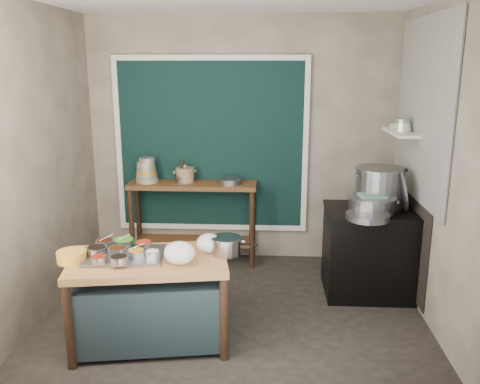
# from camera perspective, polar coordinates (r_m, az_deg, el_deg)

# --- Properties ---
(floor) EXTENTS (3.50, 3.00, 0.02)m
(floor) POSITION_cam_1_polar(r_m,az_deg,el_deg) (4.88, -0.75, -13.63)
(floor) COLOR #2D2822
(floor) RESTS_ON ground
(back_wall) EXTENTS (3.50, 0.02, 2.80)m
(back_wall) POSITION_cam_1_polar(r_m,az_deg,el_deg) (5.88, 0.21, 5.76)
(back_wall) COLOR gray
(back_wall) RESTS_ON floor
(left_wall) EXTENTS (0.02, 3.00, 2.80)m
(left_wall) POSITION_cam_1_polar(r_m,az_deg,el_deg) (4.85, -22.08, 2.84)
(left_wall) COLOR gray
(left_wall) RESTS_ON floor
(right_wall) EXTENTS (0.02, 3.00, 2.80)m
(right_wall) POSITION_cam_1_polar(r_m,az_deg,el_deg) (4.62, 21.53, 2.39)
(right_wall) COLOR gray
(right_wall) RESTS_ON floor
(curtain_panel) EXTENTS (2.10, 0.02, 1.90)m
(curtain_panel) POSITION_cam_1_polar(r_m,az_deg,el_deg) (5.88, -3.24, 5.23)
(curtain_panel) COLOR black
(curtain_panel) RESTS_ON back_wall
(curtain_frame) EXTENTS (2.22, 0.03, 2.02)m
(curtain_frame) POSITION_cam_1_polar(r_m,az_deg,el_deg) (5.87, -3.25, 5.22)
(curtain_frame) COLOR beige
(curtain_frame) RESTS_ON back_wall
(tile_panel) EXTENTS (0.02, 1.70, 1.70)m
(tile_panel) POSITION_cam_1_polar(r_m,az_deg,el_deg) (5.07, 19.82, 8.67)
(tile_panel) COLOR #B2B2AA
(tile_panel) RESTS_ON right_wall
(soot_patch) EXTENTS (0.01, 1.30, 1.30)m
(soot_patch) POSITION_cam_1_polar(r_m,az_deg,el_deg) (5.39, 18.55, -3.45)
(soot_patch) COLOR black
(soot_patch) RESTS_ON right_wall
(wall_shelf) EXTENTS (0.22, 0.70, 0.03)m
(wall_shelf) POSITION_cam_1_polar(r_m,az_deg,el_deg) (5.36, 17.62, 6.41)
(wall_shelf) COLOR beige
(wall_shelf) RESTS_ON right_wall
(prep_table) EXTENTS (1.35, 0.91, 0.75)m
(prep_table) POSITION_cam_1_polar(r_m,az_deg,el_deg) (4.34, -10.04, -11.93)
(prep_table) COLOR olive
(prep_table) RESTS_ON floor
(back_counter) EXTENTS (1.45, 0.40, 0.95)m
(back_counter) POSITION_cam_1_polar(r_m,az_deg,el_deg) (5.92, -5.25, -3.44)
(back_counter) COLOR brown
(back_counter) RESTS_ON floor
(stove_block) EXTENTS (0.90, 0.68, 0.85)m
(stove_block) POSITION_cam_1_polar(r_m,az_deg,el_deg) (5.30, 14.49, -6.62)
(stove_block) COLOR black
(stove_block) RESTS_ON floor
(stove_top) EXTENTS (0.92, 0.69, 0.03)m
(stove_top) POSITION_cam_1_polar(r_m,az_deg,el_deg) (5.16, 14.80, -2.05)
(stove_top) COLOR black
(stove_top) RESTS_ON stove_block
(condiment_tray) EXTENTS (0.65, 0.49, 0.03)m
(condiment_tray) POSITION_cam_1_polar(r_m,az_deg,el_deg) (4.24, -12.80, -6.98)
(condiment_tray) COLOR gray
(condiment_tray) RESTS_ON prep_table
(condiment_bowls) EXTENTS (0.60, 0.51, 0.07)m
(condiment_bowls) POSITION_cam_1_polar(r_m,az_deg,el_deg) (4.24, -13.34, -6.33)
(condiment_bowls) COLOR silver
(condiment_bowls) RESTS_ON condiment_tray
(yellow_basin) EXTENTS (0.29, 0.29, 0.09)m
(yellow_basin) POSITION_cam_1_polar(r_m,az_deg,el_deg) (4.25, -18.38, -6.87)
(yellow_basin) COLOR gold
(yellow_basin) RESTS_ON prep_table
(saucepan) EXTENTS (0.27, 0.27, 0.14)m
(saucepan) POSITION_cam_1_polar(r_m,az_deg,el_deg) (4.18, -1.57, -6.02)
(saucepan) COLOR gray
(saucepan) RESTS_ON prep_table
(plastic_bag_a) EXTENTS (0.29, 0.27, 0.18)m
(plastic_bag_a) POSITION_cam_1_polar(r_m,az_deg,el_deg) (4.00, -6.81, -6.80)
(plastic_bag_a) COLOR white
(plastic_bag_a) RESTS_ON prep_table
(plastic_bag_b) EXTENTS (0.22, 0.19, 0.16)m
(plastic_bag_b) POSITION_cam_1_polar(r_m,az_deg,el_deg) (4.22, -3.48, -5.75)
(plastic_bag_b) COLOR white
(plastic_bag_b) RESTS_ON prep_table
(bowl_stack) EXTENTS (0.25, 0.25, 0.29)m
(bowl_stack) POSITION_cam_1_polar(r_m,az_deg,el_deg) (5.87, -10.41, 2.27)
(bowl_stack) COLOR tan
(bowl_stack) RESTS_ON back_counter
(utensil_cup) EXTENTS (0.15, 0.15, 0.08)m
(utensil_cup) POSITION_cam_1_polar(r_m,az_deg,el_deg) (5.80, -6.59, 1.44)
(utensil_cup) COLOR gray
(utensil_cup) RESTS_ON back_counter
(ceramic_crock) EXTENTS (0.29, 0.29, 0.15)m
(ceramic_crock) POSITION_cam_1_polar(r_m,az_deg,el_deg) (5.83, -6.17, 1.83)
(ceramic_crock) COLOR #91764F
(ceramic_crock) RESTS_ON back_counter
(wide_bowl) EXTENTS (0.28, 0.28, 0.06)m
(wide_bowl) POSITION_cam_1_polar(r_m,az_deg,el_deg) (5.71, -1.13, 1.22)
(wide_bowl) COLOR gray
(wide_bowl) RESTS_ON back_counter
(stock_pot) EXTENTS (0.62, 0.62, 0.40)m
(stock_pot) POSITION_cam_1_polar(r_m,az_deg,el_deg) (5.22, 15.39, 0.53)
(stock_pot) COLOR gray
(stock_pot) RESTS_ON stove_top
(pot_lid) EXTENTS (0.13, 0.42, 0.41)m
(pot_lid) POSITION_cam_1_polar(r_m,az_deg,el_deg) (5.15, 17.76, 0.23)
(pot_lid) COLOR gray
(pot_lid) RESTS_ON stove_top
(steamer) EXTENTS (0.62, 0.62, 0.15)m
(steamer) POSITION_cam_1_polar(r_m,az_deg,el_deg) (5.04, 14.56, -1.33)
(steamer) COLOR gray
(steamer) RESTS_ON stove_top
(green_cloth) EXTENTS (0.27, 0.22, 0.02)m
(green_cloth) POSITION_cam_1_polar(r_m,az_deg,el_deg) (5.02, 14.63, -0.39)
(green_cloth) COLOR slate
(green_cloth) RESTS_ON steamer
(shallow_pan) EXTENTS (0.52, 0.52, 0.05)m
(shallow_pan) POSITION_cam_1_polar(r_m,az_deg,el_deg) (4.81, 14.14, -2.67)
(shallow_pan) COLOR gray
(shallow_pan) RESTS_ON stove_top
(shelf_bowl_stack) EXTENTS (0.16, 0.16, 0.13)m
(shelf_bowl_stack) POSITION_cam_1_polar(r_m,az_deg,el_deg) (5.31, 17.80, 7.13)
(shelf_bowl_stack) COLOR silver
(shelf_bowl_stack) RESTS_ON wall_shelf
(shelf_bowl_green) EXTENTS (0.17, 0.17, 0.06)m
(shelf_bowl_green) POSITION_cam_1_polar(r_m,az_deg,el_deg) (5.50, 17.26, 7.08)
(shelf_bowl_green) COLOR gray
(shelf_bowl_green) RESTS_ON wall_shelf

